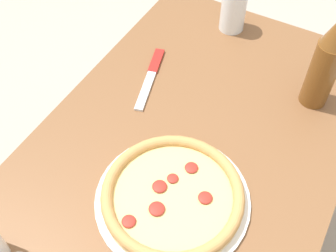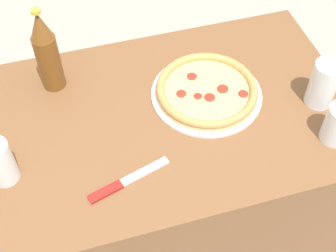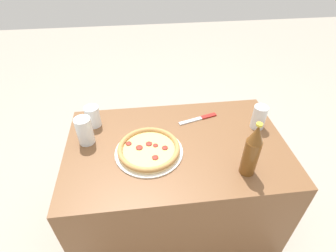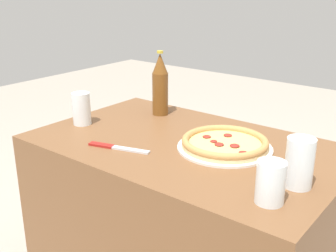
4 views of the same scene
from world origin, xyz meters
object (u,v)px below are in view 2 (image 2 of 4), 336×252
at_px(glass_water, 0,164).
at_px(beer_bottle, 46,52).
at_px(pizza_pepperoni, 207,91).
at_px(knife, 126,181).
at_px(glass_lemonade, 323,85).

relative_size(glass_water, beer_bottle, 0.47).
relative_size(pizza_pepperoni, knife, 1.45).
xyz_separation_m(pizza_pepperoni, glass_water, (-0.58, -0.12, 0.04)).
bearing_deg(glass_lemonade, beer_bottle, 158.66).
xyz_separation_m(pizza_pepperoni, glass_lemonade, (0.30, -0.11, 0.05)).
xyz_separation_m(glass_lemonade, beer_bottle, (-0.72, 0.28, 0.06)).
xyz_separation_m(glass_water, knife, (0.29, -0.10, -0.05)).
height_order(glass_lemonade, beer_bottle, beer_bottle).
height_order(beer_bottle, knife, beer_bottle).
bearing_deg(pizza_pepperoni, knife, -142.51).
distance_m(glass_water, beer_bottle, 0.34).
xyz_separation_m(beer_bottle, knife, (0.13, -0.40, -0.13)).
bearing_deg(glass_lemonade, glass_water, -179.22).
relative_size(beer_bottle, knife, 1.21).
distance_m(pizza_pepperoni, knife, 0.37).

